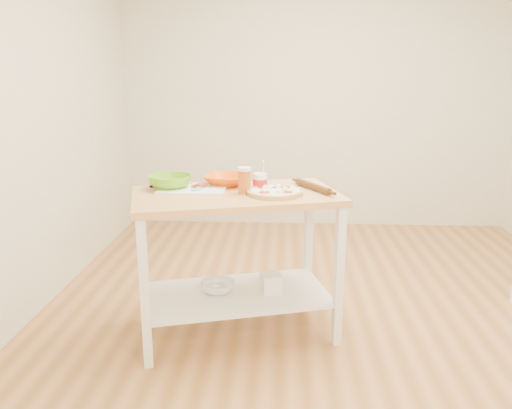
{
  "coord_description": "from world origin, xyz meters",
  "views": [
    {
      "loc": [
        -0.35,
        -3.02,
        1.57
      ],
      "look_at": [
        -0.5,
        -0.11,
        0.82
      ],
      "focal_mm": 35.0,
      "sensor_mm": 36.0,
      "label": 1
    }
  ],
  "objects_px": {
    "shelf_glass_bowl": "(218,287)",
    "pizza": "(275,192)",
    "knife": "(165,185)",
    "yogurt_tub": "(260,182)",
    "cutting_board": "(193,188)",
    "rolling_pin": "(313,187)",
    "green_bowl": "(170,182)",
    "beer_pint": "(244,180)",
    "spatula": "(199,188)",
    "shelf_bin": "(271,283)",
    "prep_island": "(236,233)",
    "orange_bowl": "(226,180)"
  },
  "relations": [
    {
      "from": "shelf_glass_bowl",
      "to": "shelf_bin",
      "type": "relative_size",
      "value": 1.81
    },
    {
      "from": "yogurt_tub",
      "to": "rolling_pin",
      "type": "relative_size",
      "value": 0.54
    },
    {
      "from": "shelf_glass_bowl",
      "to": "beer_pint",
      "type": "bearing_deg",
      "value": -3.56
    },
    {
      "from": "cutting_board",
      "to": "shelf_glass_bowl",
      "type": "distance_m",
      "value": 0.64
    },
    {
      "from": "orange_bowl",
      "to": "shelf_bin",
      "type": "bearing_deg",
      "value": -32.04
    },
    {
      "from": "shelf_glass_bowl",
      "to": "pizza",
      "type": "bearing_deg",
      "value": -5.0
    },
    {
      "from": "knife",
      "to": "shelf_bin",
      "type": "height_order",
      "value": "knife"
    },
    {
      "from": "shelf_bin",
      "to": "green_bowl",
      "type": "bearing_deg",
      "value": 173.71
    },
    {
      "from": "knife",
      "to": "rolling_pin",
      "type": "height_order",
      "value": "rolling_pin"
    },
    {
      "from": "beer_pint",
      "to": "yogurt_tub",
      "type": "relative_size",
      "value": 0.84
    },
    {
      "from": "beer_pint",
      "to": "shelf_bin",
      "type": "distance_m",
      "value": 0.68
    },
    {
      "from": "spatula",
      "to": "orange_bowl",
      "type": "relative_size",
      "value": 0.54
    },
    {
      "from": "green_bowl",
      "to": "beer_pint",
      "type": "xyz_separation_m",
      "value": [
        0.47,
        -0.1,
        0.04
      ]
    },
    {
      "from": "knife",
      "to": "yogurt_tub",
      "type": "bearing_deg",
      "value": -26.7
    },
    {
      "from": "cutting_board",
      "to": "green_bowl",
      "type": "bearing_deg",
      "value": 174.76
    },
    {
      "from": "prep_island",
      "to": "yogurt_tub",
      "type": "bearing_deg",
      "value": 29.07
    },
    {
      "from": "cutting_board",
      "to": "prep_island",
      "type": "bearing_deg",
      "value": -16.67
    },
    {
      "from": "prep_island",
      "to": "beer_pint",
      "type": "bearing_deg",
      "value": -4.26
    },
    {
      "from": "prep_island",
      "to": "yogurt_tub",
      "type": "height_order",
      "value": "yogurt_tub"
    },
    {
      "from": "prep_island",
      "to": "beer_pint",
      "type": "relative_size",
      "value": 8.62
    },
    {
      "from": "spatula",
      "to": "shelf_glass_bowl",
      "type": "distance_m",
      "value": 0.63
    },
    {
      "from": "cutting_board",
      "to": "rolling_pin",
      "type": "distance_m",
      "value": 0.73
    },
    {
      "from": "shelf_bin",
      "to": "prep_island",
      "type": "bearing_deg",
      "value": -172.25
    },
    {
      "from": "spatula",
      "to": "orange_bowl",
      "type": "height_order",
      "value": "orange_bowl"
    },
    {
      "from": "green_bowl",
      "to": "beer_pint",
      "type": "relative_size",
      "value": 1.71
    },
    {
      "from": "pizza",
      "to": "shelf_bin",
      "type": "height_order",
      "value": "pizza"
    },
    {
      "from": "spatula",
      "to": "beer_pint",
      "type": "distance_m",
      "value": 0.29
    },
    {
      "from": "cutting_board",
      "to": "beer_pint",
      "type": "distance_m",
      "value": 0.34
    },
    {
      "from": "cutting_board",
      "to": "beer_pint",
      "type": "relative_size",
      "value": 2.61
    },
    {
      "from": "orange_bowl",
      "to": "knife",
      "type": "bearing_deg",
      "value": -163.62
    },
    {
      "from": "pizza",
      "to": "knife",
      "type": "xyz_separation_m",
      "value": [
        -0.68,
        0.13,
        0.0
      ]
    },
    {
      "from": "rolling_pin",
      "to": "shelf_bin",
      "type": "distance_m",
      "value": 0.65
    },
    {
      "from": "spatula",
      "to": "green_bowl",
      "type": "distance_m",
      "value": 0.2
    },
    {
      "from": "spatula",
      "to": "shelf_bin",
      "type": "bearing_deg",
      "value": -54.38
    },
    {
      "from": "rolling_pin",
      "to": "shelf_glass_bowl",
      "type": "relative_size",
      "value": 1.59
    },
    {
      "from": "cutting_board",
      "to": "green_bowl",
      "type": "distance_m",
      "value": 0.15
    },
    {
      "from": "cutting_board",
      "to": "knife",
      "type": "distance_m",
      "value": 0.18
    },
    {
      "from": "spatula",
      "to": "yogurt_tub",
      "type": "xyz_separation_m",
      "value": [
        0.36,
        0.03,
        0.04
      ]
    },
    {
      "from": "spatula",
      "to": "green_bowl",
      "type": "height_order",
      "value": "green_bowl"
    },
    {
      "from": "knife",
      "to": "shelf_glass_bowl",
      "type": "bearing_deg",
      "value": -40.92
    },
    {
      "from": "beer_pint",
      "to": "yogurt_tub",
      "type": "height_order",
      "value": "yogurt_tub"
    },
    {
      "from": "pizza",
      "to": "knife",
      "type": "relative_size",
      "value": 1.31
    },
    {
      "from": "cutting_board",
      "to": "yogurt_tub",
      "type": "distance_m",
      "value": 0.41
    },
    {
      "from": "pizza",
      "to": "spatula",
      "type": "xyz_separation_m",
      "value": [
        -0.45,
        0.07,
        -0.0
      ]
    },
    {
      "from": "pizza",
      "to": "spatula",
      "type": "distance_m",
      "value": 0.46
    },
    {
      "from": "pizza",
      "to": "yogurt_tub",
      "type": "relative_size",
      "value": 1.77
    },
    {
      "from": "beer_pint",
      "to": "yogurt_tub",
      "type": "distance_m",
      "value": 0.12
    },
    {
      "from": "shelf_bin",
      "to": "beer_pint",
      "type": "bearing_deg",
      "value": -168.57
    },
    {
      "from": "beer_pint",
      "to": "shelf_bin",
      "type": "xyz_separation_m",
      "value": [
        0.16,
        0.03,
        -0.66
      ]
    },
    {
      "from": "shelf_glass_bowl",
      "to": "knife",
      "type": "bearing_deg",
      "value": 162.85
    }
  ]
}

